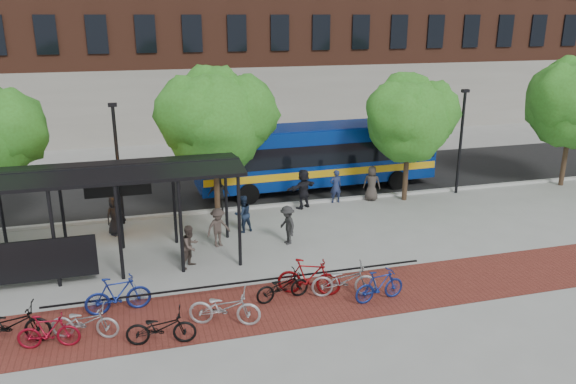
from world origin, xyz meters
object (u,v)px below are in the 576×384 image
object	(u,v)px
bus	(317,153)
pedestrian_8	(190,246)
bike_0	(10,325)
pedestrian_9	(287,225)
bus_shelter	(81,185)
bike_9	(309,277)
tree_b	(216,116)
bike_10	(344,280)
tree_c	(411,116)
lamp_post_right	(461,139)
bike_4	(161,327)
bike_1	(48,331)
lamp_post_left	(118,161)
bike_6	(225,307)
pedestrian_0	(115,215)
pedestrian_5	(303,189)
pedestrian_7	(336,186)
pedestrian_3	(218,227)
pedestrian_4	(219,195)
bike_11	(380,286)
bike_2	(85,322)
pedestrian_2	(243,214)
bike_3	(118,295)
pedestrian_6	(372,183)
bike_8	(282,286)
tree_d	(575,99)

from	to	relation	value
bus	pedestrian_8	world-z (taller)	bus
bike_0	pedestrian_9	xyz separation A→B (m)	(9.02, 4.64, 0.21)
bus_shelter	bike_9	size ratio (longest dim) A/B	5.29
tree_b	bike_10	distance (m)	9.57
tree_c	lamp_post_right	size ratio (longest dim) A/B	1.16
bike_4	bike_1	bearing A→B (deg)	86.91
lamp_post_left	bike_6	size ratio (longest dim) A/B	2.47
bike_6	pedestrian_0	bearing A→B (deg)	40.08
tree_c	lamp_post_right	xyz separation A→B (m)	(2.91, 0.25, -1.31)
bus_shelter	pedestrian_5	world-z (taller)	bus_shelter
lamp_post_left	pedestrian_7	bearing A→B (deg)	1.19
tree_b	pedestrian_3	world-z (taller)	tree_b
pedestrian_4	pedestrian_5	xyz separation A→B (m)	(3.83, -0.28, 0.08)
bike_1	bike_6	size ratio (longest dim) A/B	0.78
tree_b	bike_0	bearing A→B (deg)	-129.73
lamp_post_right	pedestrian_3	size ratio (longest dim) A/B	3.35
tree_c	bike_11	distance (m)	11.04
bike_6	bike_11	world-z (taller)	bike_6
lamp_post_left	bike_0	world-z (taller)	lamp_post_left
bus_shelter	bike_2	distance (m)	5.46
pedestrian_2	pedestrian_7	world-z (taller)	pedestrian_7
tree_b	bike_9	distance (m)	8.97
bike_3	pedestrian_6	distance (m)	13.94
bike_8	pedestrian_0	size ratio (longest dim) A/B	1.08
tree_d	pedestrian_3	distance (m)	19.22
bike_4	pedestrian_2	size ratio (longest dim) A/B	1.22
pedestrian_8	bike_8	bearing A→B (deg)	-97.48
bike_11	pedestrian_6	world-z (taller)	pedestrian_6
pedestrian_7	pedestrian_3	bearing A→B (deg)	30.12
lamp_post_right	bike_8	size ratio (longest dim) A/B	2.92
pedestrian_0	pedestrian_4	xyz separation A→B (m)	(4.40, 1.38, 0.02)
pedestrian_6	tree_c	bearing A→B (deg)	-162.44
tree_d	pedestrian_6	world-z (taller)	tree_d
tree_c	bike_1	size ratio (longest dim) A/B	3.65
tree_d	pedestrian_4	xyz separation A→B (m)	(-17.95, 0.41, -3.63)
bike_10	pedestrian_5	world-z (taller)	pedestrian_5
pedestrian_5	pedestrian_7	size ratio (longest dim) A/B	1.15
tree_c	pedestrian_6	xyz separation A→B (m)	(-1.65, 0.32, -3.22)
bike_11	bike_4	bearing A→B (deg)	87.20
bike_4	pedestrian_9	xyz separation A→B (m)	(5.13, 5.78, 0.27)
tree_c	pedestrian_4	xyz separation A→B (m)	(-8.94, 0.41, -3.22)
bike_9	pedestrian_3	distance (m)	5.13
bus	bike_3	distance (m)	14.13
bus	bike_10	world-z (taller)	bus
pedestrian_2	lamp_post_left	bearing A→B (deg)	-42.76
bike_11	pedestrian_8	size ratio (longest dim) A/B	1.11
pedestrian_7	pedestrian_8	world-z (taller)	pedestrian_7
tree_d	bus_shelter	bearing A→B (deg)	-170.64
bike_2	pedestrian_7	world-z (taller)	pedestrian_7
bike_0	pedestrian_4	distance (m)	11.28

